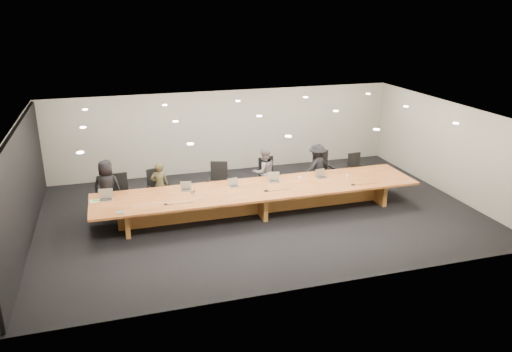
{
  "coord_description": "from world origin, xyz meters",
  "views": [
    {
      "loc": [
        -3.8,
        -12.3,
        5.58
      ],
      "look_at": [
        0.0,
        0.3,
        1.0
      ],
      "focal_mm": 35.0,
      "sensor_mm": 36.0,
      "label": 1
    }
  ],
  "objects_px": {
    "chair_far_left": "(121,193)",
    "person_d": "(317,167)",
    "mic_left": "(166,204)",
    "laptop_e": "(322,174)",
    "person_a": "(107,188)",
    "paper_cup_far": "(347,176)",
    "chair_mid_right": "(270,177)",
    "laptop_b": "(186,186)",
    "laptop_d": "(274,177)",
    "water_bottle": "(192,192)",
    "chair_far_right": "(357,170)",
    "person_b": "(160,185)",
    "amber_mug": "(194,191)",
    "paper_cup_near": "(299,178)",
    "chair_right": "(323,170)",
    "av_box": "(121,213)",
    "conference_table": "(259,196)",
    "mic_right": "(353,184)",
    "laptop_a": "(105,195)",
    "chair_left": "(159,188)",
    "person_c": "(264,172)",
    "chair_mid_left": "(218,182)",
    "laptop_c": "(234,183)"
  },
  "relations": [
    {
      "from": "chair_far_left",
      "to": "person_d",
      "type": "height_order",
      "value": "person_d"
    },
    {
      "from": "mic_left",
      "to": "laptop_e",
      "type": "bearing_deg",
      "value": 9.08
    },
    {
      "from": "person_a",
      "to": "mic_left",
      "type": "distance_m",
      "value": 2.12
    },
    {
      "from": "person_d",
      "to": "paper_cup_far",
      "type": "relative_size",
      "value": 17.45
    },
    {
      "from": "chair_mid_right",
      "to": "laptop_b",
      "type": "xyz_separation_m",
      "value": [
        -2.69,
        -0.86,
        0.28
      ]
    },
    {
      "from": "person_d",
      "to": "laptop_e",
      "type": "distance_m",
      "value": 1.01
    },
    {
      "from": "laptop_d",
      "to": "water_bottle",
      "type": "bearing_deg",
      "value": -162.88
    },
    {
      "from": "chair_far_right",
      "to": "person_b",
      "type": "height_order",
      "value": "person_b"
    },
    {
      "from": "laptop_d",
      "to": "mic_left",
      "type": "distance_m",
      "value": 3.28
    },
    {
      "from": "amber_mug",
      "to": "paper_cup_near",
      "type": "relative_size",
      "value": 0.96
    },
    {
      "from": "chair_right",
      "to": "av_box",
      "type": "distance_m",
      "value": 6.55
    },
    {
      "from": "conference_table",
      "to": "mic_right",
      "type": "xyz_separation_m",
      "value": [
        2.59,
        -0.52,
        0.25
      ]
    },
    {
      "from": "conference_table",
      "to": "av_box",
      "type": "height_order",
      "value": "av_box"
    },
    {
      "from": "conference_table",
      "to": "laptop_b",
      "type": "relative_size",
      "value": 30.53
    },
    {
      "from": "chair_far_right",
      "to": "laptop_a",
      "type": "xyz_separation_m",
      "value": [
        -7.74,
        -0.98,
        0.36
      ]
    },
    {
      "from": "chair_left",
      "to": "chair_right",
      "type": "height_order",
      "value": "chair_right"
    },
    {
      "from": "person_c",
      "to": "laptop_d",
      "type": "height_order",
      "value": "person_c"
    },
    {
      "from": "chair_mid_right",
      "to": "chair_far_right",
      "type": "relative_size",
      "value": 1.11
    },
    {
      "from": "paper_cup_far",
      "to": "mic_right",
      "type": "bearing_deg",
      "value": -101.03
    },
    {
      "from": "chair_far_left",
      "to": "chair_mid_left",
      "type": "xyz_separation_m",
      "value": [
        2.78,
        -0.08,
        0.05
      ]
    },
    {
      "from": "chair_mid_left",
      "to": "paper_cup_far",
      "type": "height_order",
      "value": "chair_mid_left"
    },
    {
      "from": "mic_left",
      "to": "person_c",
      "type": "bearing_deg",
      "value": 28.31
    },
    {
      "from": "chair_mid_right",
      "to": "person_b",
      "type": "distance_m",
      "value": 3.31
    },
    {
      "from": "person_d",
      "to": "laptop_d",
      "type": "distance_m",
      "value": 1.93
    },
    {
      "from": "conference_table",
      "to": "person_b",
      "type": "distance_m",
      "value": 2.85
    },
    {
      "from": "amber_mug",
      "to": "person_a",
      "type": "bearing_deg",
      "value": 156.18
    },
    {
      "from": "chair_mid_right",
      "to": "laptop_b",
      "type": "distance_m",
      "value": 2.84
    },
    {
      "from": "person_a",
      "to": "laptop_d",
      "type": "bearing_deg",
      "value": -172.72
    },
    {
      "from": "chair_right",
      "to": "person_b",
      "type": "xyz_separation_m",
      "value": [
        -5.09,
        -0.1,
        0.08
      ]
    },
    {
      "from": "laptop_a",
      "to": "paper_cup_near",
      "type": "distance_m",
      "value": 5.38
    },
    {
      "from": "chair_far_left",
      "to": "chair_far_right",
      "type": "height_order",
      "value": "chair_far_left"
    },
    {
      "from": "chair_far_left",
      "to": "av_box",
      "type": "bearing_deg",
      "value": -95.6
    },
    {
      "from": "laptop_e",
      "to": "amber_mug",
      "type": "height_order",
      "value": "laptop_e"
    },
    {
      "from": "person_c",
      "to": "laptop_c",
      "type": "relative_size",
      "value": 5.23
    },
    {
      "from": "laptop_b",
      "to": "mic_left",
      "type": "xyz_separation_m",
      "value": [
        -0.65,
        -0.86,
        -0.1
      ]
    },
    {
      "from": "chair_mid_right",
      "to": "laptop_d",
      "type": "distance_m",
      "value": 0.96
    },
    {
      "from": "laptop_c",
      "to": "paper_cup_far",
      "type": "height_order",
      "value": "laptop_c"
    },
    {
      "from": "laptop_c",
      "to": "mic_left",
      "type": "height_order",
      "value": "laptop_c"
    },
    {
      "from": "conference_table",
      "to": "amber_mug",
      "type": "distance_m",
      "value": 1.82
    },
    {
      "from": "conference_table",
      "to": "paper_cup_near",
      "type": "distance_m",
      "value": 1.38
    },
    {
      "from": "conference_table",
      "to": "water_bottle",
      "type": "xyz_separation_m",
      "value": [
        -1.86,
        0.01,
        0.33
      ]
    },
    {
      "from": "amber_mug",
      "to": "mic_left",
      "type": "xyz_separation_m",
      "value": [
        -0.82,
        -0.61,
        -0.03
      ]
    },
    {
      "from": "paper_cup_near",
      "to": "paper_cup_far",
      "type": "distance_m",
      "value": 1.42
    },
    {
      "from": "paper_cup_far",
      "to": "chair_right",
      "type": "bearing_deg",
      "value": 99.8
    },
    {
      "from": "mic_left",
      "to": "laptop_b",
      "type": "bearing_deg",
      "value": 52.94
    },
    {
      "from": "conference_table",
      "to": "person_b",
      "type": "relative_size",
      "value": 6.62
    },
    {
      "from": "laptop_e",
      "to": "av_box",
      "type": "xyz_separation_m",
      "value": [
        -5.75,
        -0.98,
        -0.11
      ]
    },
    {
      "from": "person_a",
      "to": "laptop_a",
      "type": "xyz_separation_m",
      "value": [
        -0.05,
        -0.86,
        0.11
      ]
    },
    {
      "from": "amber_mug",
      "to": "paper_cup_near",
      "type": "xyz_separation_m",
      "value": [
        3.11,
        0.16,
        0.0
      ]
    },
    {
      "from": "chair_far_left",
      "to": "paper_cup_far",
      "type": "relative_size",
      "value": 12.81
    }
  ]
}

